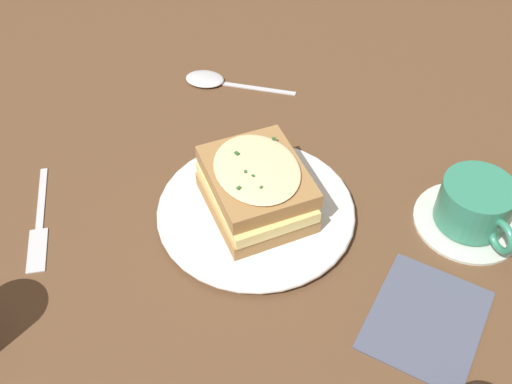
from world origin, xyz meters
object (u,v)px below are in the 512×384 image
at_px(sandwich, 256,188).
at_px(spoon, 211,80).
at_px(dinner_plate, 256,211).
at_px(napkin, 426,319).
at_px(teacup_with_saucer, 474,208).
at_px(fork, 39,229).

xyz_separation_m(sandwich, spoon, (0.15, 0.24, -0.04)).
height_order(sandwich, spoon, sandwich).
relative_size(sandwich, spoon, 1.03).
xyz_separation_m(dinner_plate, sandwich, (0.00, 0.00, 0.04)).
bearing_deg(dinner_plate, napkin, -86.37).
height_order(teacup_with_saucer, fork, teacup_with_saucer).
distance_m(sandwich, napkin, 0.24).
height_order(dinner_plate, napkin, dinner_plate).
height_order(sandwich, teacup_with_saucer, sandwich).
bearing_deg(fork, spoon, -133.46).
height_order(dinner_plate, sandwich, sandwich).
bearing_deg(sandwich, teacup_with_saucer, -50.89).
xyz_separation_m(dinner_plate, napkin, (0.02, -0.24, -0.01)).
bearing_deg(napkin, dinner_plate, 93.63).
xyz_separation_m(teacup_with_saucer, fork, (-0.37, 0.38, -0.03)).
bearing_deg(spoon, sandwich, -152.34).
relative_size(dinner_plate, fork, 1.68).
bearing_deg(teacup_with_saucer, fork, -107.58).
bearing_deg(fork, sandwich, 175.38).
bearing_deg(spoon, dinner_plate, -152.55).
distance_m(teacup_with_saucer, napkin, 0.16).
height_order(dinner_plate, spoon, dinner_plate).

